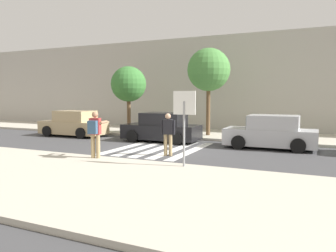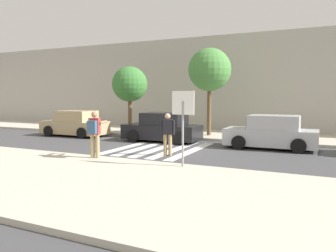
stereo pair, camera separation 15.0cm
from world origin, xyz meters
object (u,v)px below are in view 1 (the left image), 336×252
(pedestrian_crossing, at_px, (168,132))
(parked_car_tan, at_px, (74,124))
(parked_car_black, at_px, (162,128))
(parked_car_silver, at_px, (271,133))
(photographer_with_backpack, at_px, (95,130))
(street_tree_west, at_px, (129,84))
(street_tree_center, at_px, (209,70))
(stop_sign, at_px, (184,112))

(pedestrian_crossing, distance_m, parked_car_tan, 8.78)
(pedestrian_crossing, bearing_deg, parked_car_black, 119.03)
(parked_car_black, height_order, parked_car_silver, same)
(photographer_with_backpack, bearing_deg, street_tree_west, 113.35)
(parked_car_tan, distance_m, street_tree_west, 4.18)
(parked_car_tan, xyz_separation_m, street_tree_center, (7.64, 2.75, 3.21))
(pedestrian_crossing, bearing_deg, street_tree_center, 92.99)
(pedestrian_crossing, xyz_separation_m, street_tree_center, (-0.34, 6.42, 2.96))
(parked_car_black, bearing_deg, photographer_with_backpack, -88.86)
(pedestrian_crossing, distance_m, street_tree_west, 8.37)
(stop_sign, height_order, parked_car_tan, stop_sign)
(street_tree_west, height_order, street_tree_center, street_tree_center)
(photographer_with_backpack, xyz_separation_m, parked_car_tan, (-6.06, 5.93, -0.44))
(parked_car_black, bearing_deg, parked_car_tan, -180.00)
(parked_car_silver, bearing_deg, parked_car_black, 180.00)
(street_tree_west, xyz_separation_m, street_tree_center, (5.13, 0.47, 0.76))
(photographer_with_backpack, height_order, parked_car_black, photographer_with_backpack)
(parked_car_black, xyz_separation_m, parked_car_silver, (5.60, -0.00, 0.00))
(parked_car_black, distance_m, parked_car_silver, 5.60)
(pedestrian_crossing, height_order, parked_car_tan, pedestrian_crossing)
(parked_car_tan, relative_size, parked_car_black, 1.00)
(parked_car_black, xyz_separation_m, street_tree_west, (-3.42, 2.28, 2.45))
(photographer_with_backpack, relative_size, parked_car_tan, 0.42)
(pedestrian_crossing, xyz_separation_m, parked_car_black, (-2.04, 3.67, -0.25))
(stop_sign, bearing_deg, parked_car_silver, 71.35)
(pedestrian_crossing, distance_m, parked_car_black, 4.20)
(parked_car_black, bearing_deg, pedestrian_crossing, -60.97)
(stop_sign, relative_size, parked_car_silver, 0.60)
(parked_car_tan, bearing_deg, street_tree_center, 19.80)
(pedestrian_crossing, bearing_deg, stop_sign, -54.38)
(parked_car_black, relative_size, street_tree_center, 0.81)
(stop_sign, xyz_separation_m, parked_car_black, (-3.62, 5.88, -1.19))
(photographer_with_backpack, distance_m, street_tree_center, 9.24)
(stop_sign, distance_m, street_tree_center, 9.07)
(photographer_with_backpack, xyz_separation_m, street_tree_center, (1.58, 8.68, 2.77))
(photographer_with_backpack, height_order, parked_car_silver, photographer_with_backpack)
(stop_sign, relative_size, photographer_with_backpack, 1.42)
(stop_sign, distance_m, photographer_with_backpack, 3.58)
(stop_sign, height_order, photographer_with_backpack, stop_sign)
(stop_sign, distance_m, parked_car_black, 7.01)
(street_tree_west, bearing_deg, stop_sign, -49.18)
(stop_sign, bearing_deg, parked_car_black, 121.62)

